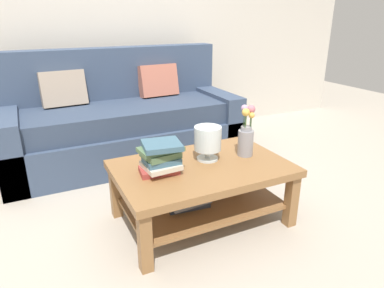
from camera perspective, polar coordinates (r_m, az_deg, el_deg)
The scene contains 7 objects.
ground_plane at distance 2.78m, azimuth -3.48°, elevation -8.92°, with size 10.00×10.00×0.00m, color #ADA393.
back_wall at distance 3.99m, azimuth -13.73°, elevation 19.85°, with size 6.40×0.12×2.70m, color beige.
couch at distance 3.49m, azimuth -11.39°, elevation 3.51°, with size 2.21×0.90×1.06m.
coffee_table at distance 2.36m, azimuth 1.50°, elevation -6.08°, with size 1.15×0.75×0.42m.
book_stack_main at distance 2.17m, azimuth -5.18°, elevation -2.15°, with size 0.29×0.25×0.20m.
glass_hurricane_vase at distance 2.35m, azimuth 2.60°, elevation 0.73°, with size 0.19×0.19×0.24m.
flower_pitcher at distance 2.45m, azimuth 8.92°, elevation 1.44°, with size 0.11×0.11×0.37m.
Camera 1 is at (-0.91, -2.24, 1.37)m, focal length 32.32 mm.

